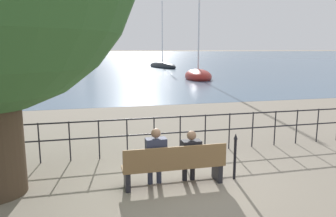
{
  "coord_description": "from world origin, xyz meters",
  "views": [
    {
      "loc": [
        -1.7,
        -6.39,
        2.87
      ],
      "look_at": [
        0.0,
        0.5,
        1.57
      ],
      "focal_mm": 35.0,
      "sensor_mm": 36.0,
      "label": 1
    }
  ],
  "objects_px": {
    "seated_person_right": "(191,154)",
    "closed_umbrella": "(235,154)",
    "harbor_lighthouse": "(89,31)",
    "park_bench": "(174,166)",
    "sailboat_1": "(162,66)",
    "seated_person_left": "(156,155)",
    "sailboat_0": "(24,71)",
    "sailboat_2": "(198,76)"
  },
  "relations": [
    {
      "from": "seated_person_right",
      "to": "closed_umbrella",
      "type": "xyz_separation_m",
      "value": [
        1.01,
        -0.06,
        -0.06
      ]
    },
    {
      "from": "park_bench",
      "to": "sailboat_1",
      "type": "xyz_separation_m",
      "value": [
        9.24,
        41.64,
        -0.14
      ]
    },
    {
      "from": "closed_umbrella",
      "to": "seated_person_left",
      "type": "bearing_deg",
      "value": 178.34
    },
    {
      "from": "seated_person_left",
      "to": "harbor_lighthouse",
      "type": "relative_size",
      "value": 0.06
    },
    {
      "from": "park_bench",
      "to": "sailboat_0",
      "type": "height_order",
      "value": "sailboat_0"
    },
    {
      "from": "closed_umbrella",
      "to": "harbor_lighthouse",
      "type": "bearing_deg",
      "value": 90.74
    },
    {
      "from": "sailboat_0",
      "to": "harbor_lighthouse",
      "type": "distance_m",
      "value": 99.74
    },
    {
      "from": "sailboat_0",
      "to": "harbor_lighthouse",
      "type": "height_order",
      "value": "harbor_lighthouse"
    },
    {
      "from": "sailboat_1",
      "to": "harbor_lighthouse",
      "type": "bearing_deg",
      "value": 82.52
    },
    {
      "from": "park_bench",
      "to": "closed_umbrella",
      "type": "bearing_deg",
      "value": 1.14
    },
    {
      "from": "sailboat_1",
      "to": "sailboat_2",
      "type": "bearing_deg",
      "value": -105.59
    },
    {
      "from": "closed_umbrella",
      "to": "sailboat_1",
      "type": "relative_size",
      "value": 0.1
    },
    {
      "from": "seated_person_left",
      "to": "sailboat_0",
      "type": "bearing_deg",
      "value": 103.58
    },
    {
      "from": "seated_person_left",
      "to": "closed_umbrella",
      "type": "distance_m",
      "value": 1.78
    },
    {
      "from": "sailboat_0",
      "to": "closed_umbrella",
      "type": "bearing_deg",
      "value": -67.28
    },
    {
      "from": "seated_person_left",
      "to": "sailboat_2",
      "type": "bearing_deg",
      "value": 68.95
    },
    {
      "from": "sailboat_0",
      "to": "sailboat_2",
      "type": "xyz_separation_m",
      "value": [
        17.55,
        -12.63,
        0.08
      ]
    },
    {
      "from": "closed_umbrella",
      "to": "sailboat_1",
      "type": "xyz_separation_m",
      "value": [
        7.85,
        41.61,
        -0.28
      ]
    },
    {
      "from": "seated_person_right",
      "to": "sailboat_2",
      "type": "xyz_separation_m",
      "value": [
        8.14,
        23.14,
        -0.31
      ]
    },
    {
      "from": "sailboat_1",
      "to": "closed_umbrella",
      "type": "bearing_deg",
      "value": -114.05
    },
    {
      "from": "sailboat_0",
      "to": "harbor_lighthouse",
      "type": "bearing_deg",
      "value": 91.5
    },
    {
      "from": "park_bench",
      "to": "seated_person_right",
      "type": "relative_size",
      "value": 1.88
    },
    {
      "from": "closed_umbrella",
      "to": "sailboat_0",
      "type": "relative_size",
      "value": 0.12
    },
    {
      "from": "seated_person_left",
      "to": "park_bench",
      "type": "bearing_deg",
      "value": -11.65
    },
    {
      "from": "seated_person_left",
      "to": "closed_umbrella",
      "type": "xyz_separation_m",
      "value": [
        1.77,
        -0.05,
        -0.11
      ]
    },
    {
      "from": "closed_umbrella",
      "to": "harbor_lighthouse",
      "type": "xyz_separation_m",
      "value": [
        -1.75,
        134.74,
        9.22
      ]
    },
    {
      "from": "sailboat_0",
      "to": "sailboat_2",
      "type": "bearing_deg",
      "value": -29.24
    },
    {
      "from": "park_bench",
      "to": "harbor_lighthouse",
      "type": "xyz_separation_m",
      "value": [
        -0.36,
        134.76,
        9.36
      ]
    },
    {
      "from": "sailboat_2",
      "to": "park_bench",
      "type": "bearing_deg",
      "value": -100.64
    },
    {
      "from": "harbor_lighthouse",
      "to": "park_bench",
      "type": "bearing_deg",
      "value": -89.85
    },
    {
      "from": "seated_person_left",
      "to": "sailboat_0",
      "type": "distance_m",
      "value": 36.81
    },
    {
      "from": "sailboat_0",
      "to": "sailboat_1",
      "type": "distance_m",
      "value": 19.16
    },
    {
      "from": "seated_person_right",
      "to": "sailboat_1",
      "type": "height_order",
      "value": "sailboat_1"
    },
    {
      "from": "park_bench",
      "to": "harbor_lighthouse",
      "type": "height_order",
      "value": "harbor_lighthouse"
    },
    {
      "from": "park_bench",
      "to": "sailboat_0",
      "type": "xyz_separation_m",
      "value": [
        -9.03,
        35.86,
        -0.19
      ]
    },
    {
      "from": "park_bench",
      "to": "sailboat_1",
      "type": "relative_size",
      "value": 0.22
    },
    {
      "from": "closed_umbrella",
      "to": "sailboat_1",
      "type": "distance_m",
      "value": 42.34
    },
    {
      "from": "seated_person_right",
      "to": "harbor_lighthouse",
      "type": "relative_size",
      "value": 0.06
    },
    {
      "from": "seated_person_left",
      "to": "seated_person_right",
      "type": "xyz_separation_m",
      "value": [
        0.77,
        0.0,
        -0.05
      ]
    },
    {
      "from": "park_bench",
      "to": "closed_umbrella",
      "type": "distance_m",
      "value": 1.4
    },
    {
      "from": "sailboat_2",
      "to": "harbor_lighthouse",
      "type": "height_order",
      "value": "harbor_lighthouse"
    },
    {
      "from": "sailboat_0",
      "to": "sailboat_2",
      "type": "height_order",
      "value": "sailboat_2"
    }
  ]
}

